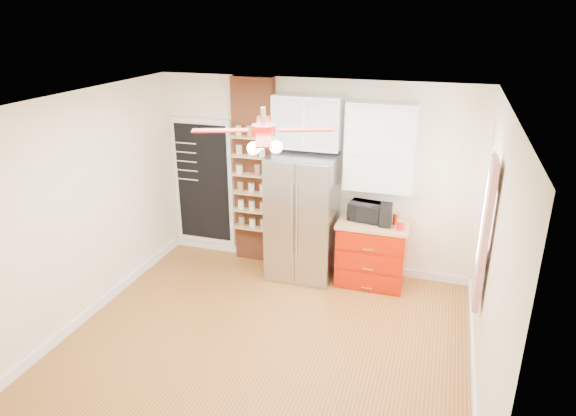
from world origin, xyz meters
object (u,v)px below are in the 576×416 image
(toaster_oven, at_px, (366,211))
(coffee_maker, at_px, (386,215))
(fridge, at_px, (303,217))
(canister_left, at_px, (401,226))
(red_cabinet, at_px, (372,252))
(ceiling_fan, at_px, (263,131))
(pantry_jar_oats, at_px, (239,169))

(toaster_oven, distance_m, coffee_maker, 0.30)
(fridge, xyz_separation_m, canister_left, (1.33, -0.12, 0.09))
(toaster_oven, bearing_deg, red_cabinet, -10.75)
(fridge, bearing_deg, toaster_oven, 6.11)
(ceiling_fan, distance_m, coffee_maker, 2.37)
(fridge, height_order, toaster_oven, fridge)
(ceiling_fan, bearing_deg, fridge, 91.76)
(ceiling_fan, bearing_deg, coffee_maker, 56.03)
(coffee_maker, height_order, canister_left, coffee_maker)
(ceiling_fan, distance_m, canister_left, 2.46)
(ceiling_fan, height_order, coffee_maker, ceiling_fan)
(toaster_oven, xyz_separation_m, pantry_jar_oats, (-1.82, 0.04, 0.41))
(ceiling_fan, bearing_deg, canister_left, 49.66)
(red_cabinet, height_order, canister_left, canister_left)
(toaster_oven, height_order, coffee_maker, coffee_maker)
(coffee_maker, bearing_deg, ceiling_fan, -125.03)
(canister_left, bearing_deg, toaster_oven, 156.47)
(toaster_oven, relative_size, pantry_jar_oats, 3.65)
(fridge, relative_size, toaster_oven, 3.98)
(red_cabinet, height_order, ceiling_fan, ceiling_fan)
(coffee_maker, relative_size, canister_left, 2.40)
(red_cabinet, distance_m, canister_left, 0.65)
(red_cabinet, relative_size, canister_left, 7.52)
(red_cabinet, xyz_separation_m, ceiling_fan, (-0.92, -1.68, 1.97))
(coffee_maker, bearing_deg, fridge, 177.45)
(canister_left, height_order, pantry_jar_oats, pantry_jar_oats)
(coffee_maker, bearing_deg, toaster_oven, 155.37)
(fridge, height_order, canister_left, fridge)
(fridge, height_order, red_cabinet, fridge)
(ceiling_fan, relative_size, pantry_jar_oats, 11.62)
(coffee_maker, distance_m, pantry_jar_oats, 2.14)
(fridge, height_order, coffee_maker, fridge)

